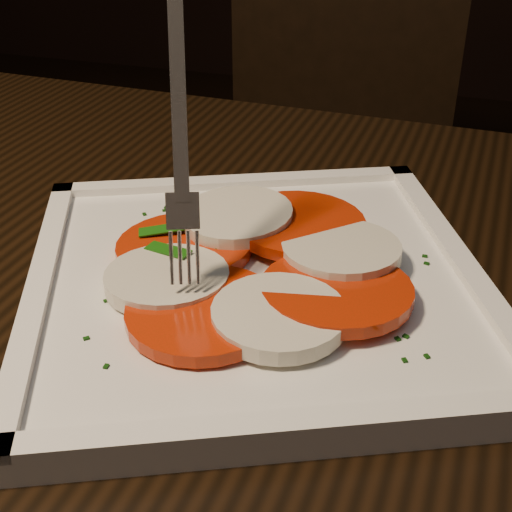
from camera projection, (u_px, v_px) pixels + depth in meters
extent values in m
cube|color=black|center=(145.00, 342.00, 0.45)|extent=(1.23, 0.85, 0.04)
cube|color=black|center=(317.00, 197.00, 1.26)|extent=(0.43, 0.43, 0.04)
cube|color=black|center=(346.00, 28.00, 1.28)|extent=(0.42, 0.05, 0.46)
cylinder|color=black|center=(192.00, 350.00, 1.28)|extent=(0.04, 0.04, 0.41)
cylinder|color=black|center=(393.00, 389.00, 1.19)|extent=(0.04, 0.04, 0.41)
cylinder|color=black|center=(250.00, 252.00, 1.57)|extent=(0.04, 0.04, 0.41)
cylinder|color=black|center=(415.00, 277.00, 1.49)|extent=(0.04, 0.04, 0.41)
cube|color=white|center=(256.00, 286.00, 0.46)|extent=(0.38, 0.38, 0.01)
cylinder|color=red|center=(184.00, 247.00, 0.48)|extent=(0.09, 0.09, 0.01)
cylinder|color=silver|center=(167.00, 279.00, 0.44)|extent=(0.08, 0.08, 0.02)
cylinder|color=red|center=(204.00, 312.00, 0.41)|extent=(0.09, 0.09, 0.01)
cylinder|color=silver|center=(279.00, 316.00, 0.40)|extent=(0.08, 0.08, 0.01)
cylinder|color=red|center=(337.00, 291.00, 0.43)|extent=(0.09, 0.09, 0.01)
cylinder|color=silver|center=(341.00, 251.00, 0.46)|extent=(0.08, 0.08, 0.01)
cylinder|color=red|center=(299.00, 224.00, 0.49)|extent=(0.09, 0.09, 0.01)
cylinder|color=silver|center=(237.00, 217.00, 0.50)|extent=(0.08, 0.08, 0.02)
cube|color=#195B0F|center=(172.00, 228.00, 0.49)|extent=(0.05, 0.03, 0.01)
cube|color=#195B0F|center=(290.00, 237.00, 0.48)|extent=(0.01, 0.03, 0.00)
cube|color=#195B0F|center=(263.00, 229.00, 0.49)|extent=(0.02, 0.04, 0.00)
cube|color=#195B0F|center=(168.00, 250.00, 0.46)|extent=(0.03, 0.02, 0.00)
cube|color=#195B0F|center=(216.00, 234.00, 0.48)|extent=(0.03, 0.03, 0.01)
cube|color=#195B0F|center=(349.00, 267.00, 0.44)|extent=(0.03, 0.02, 0.00)
cube|color=#0E3509|center=(308.00, 212.00, 0.53)|extent=(0.00, 0.00, 0.00)
cube|color=#0E3509|center=(166.00, 207.00, 0.54)|extent=(0.00, 0.00, 0.00)
cube|color=#0E3509|center=(195.00, 216.00, 0.52)|extent=(0.00, 0.00, 0.00)
cube|color=#0E3509|center=(398.00, 339.00, 0.40)|extent=(0.00, 0.00, 0.00)
cube|color=#0E3509|center=(198.00, 207.00, 0.54)|extent=(0.00, 0.00, 0.00)
cube|color=#0E3509|center=(86.00, 338.00, 0.40)|extent=(0.00, 0.00, 0.00)
cube|color=#0E3509|center=(107.00, 301.00, 0.43)|extent=(0.00, 0.00, 0.00)
cube|color=#0E3509|center=(165.00, 210.00, 0.53)|extent=(0.00, 0.00, 0.00)
cube|color=#0E3509|center=(372.00, 242.00, 0.49)|extent=(0.00, 0.00, 0.00)
cube|color=#0E3509|center=(144.00, 214.00, 0.53)|extent=(0.00, 0.00, 0.00)
cube|color=#0E3509|center=(405.00, 360.00, 0.38)|extent=(0.00, 0.00, 0.00)
cube|color=#0E3509|center=(106.00, 366.00, 0.38)|extent=(0.00, 0.00, 0.00)
cube|color=#0E3509|center=(210.00, 199.00, 0.55)|extent=(0.00, 0.00, 0.00)
cube|color=#0E3509|center=(264.00, 196.00, 0.55)|extent=(0.00, 0.00, 0.00)
cube|color=#0E3509|center=(406.00, 336.00, 0.40)|extent=(0.00, 0.00, 0.00)
cube|color=#0E3509|center=(425.00, 256.00, 0.48)|extent=(0.00, 0.00, 0.00)
cube|color=#0E3509|center=(427.00, 263.00, 0.47)|extent=(0.00, 0.00, 0.00)
cube|color=#0E3509|center=(427.00, 356.00, 0.39)|extent=(0.00, 0.00, 0.00)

